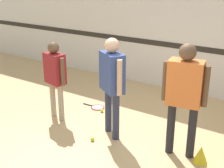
{
  "coord_description": "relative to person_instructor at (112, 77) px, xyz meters",
  "views": [
    {
      "loc": [
        2.32,
        -3.62,
        2.59
      ],
      "look_at": [
        -0.25,
        0.21,
        0.9
      ],
      "focal_mm": 50.0,
      "sensor_mm": 36.0,
      "label": 1
    }
  ],
  "objects": [
    {
      "name": "wall_back",
      "position": [
        0.25,
        2.56,
        0.58
      ],
      "size": [
        16.0,
        0.07,
        3.2
      ],
      "color": "silver",
      "rests_on": "ground_plane"
    },
    {
      "name": "person_student_right",
      "position": [
        1.16,
        0.07,
        0.03
      ],
      "size": [
        0.63,
        0.33,
        1.69
      ],
      "rotation": [
        0.0,
        0.0,
        -2.98
      ],
      "color": "#232328",
      "rests_on": "ground_plane"
    },
    {
      "name": "tennis_ball_by_spare_racket",
      "position": [
        -0.65,
        0.61,
        -0.98
      ],
      "size": [
        0.07,
        0.07,
        0.07
      ],
      "primitive_type": "sphere",
      "color": "#CCE038",
      "rests_on": "ground_plane"
    },
    {
      "name": "ground_plane",
      "position": [
        0.25,
        -0.21,
        -1.01
      ],
      "size": [
        16.0,
        16.0,
        0.0
      ],
      "primitive_type": "plane",
      "color": "tan"
    },
    {
      "name": "person_instructor",
      "position": [
        0.0,
        0.0,
        0.0
      ],
      "size": [
        0.54,
        0.46,
        1.64
      ],
      "rotation": [
        0.0,
        0.0,
        -0.56
      ],
      "color": "#2D334C",
      "rests_on": "ground_plane"
    },
    {
      "name": "person_student_left",
      "position": [
        -1.19,
        -0.04,
        -0.12
      ],
      "size": [
        0.53,
        0.31,
        1.43
      ],
      "rotation": [
        0.0,
        0.0,
        -0.23
      ],
      "color": "tan",
      "rests_on": "ground_plane"
    },
    {
      "name": "racket_spare_on_floor",
      "position": [
        -0.85,
        0.73,
        -1.0
      ],
      "size": [
        0.49,
        0.27,
        0.03
      ],
      "rotation": [
        0.0,
        0.0,
        3.15
      ],
      "color": "red",
      "rests_on": "ground_plane"
    },
    {
      "name": "tennis_ball_near_instructor",
      "position": [
        -0.15,
        -0.35,
        -0.98
      ],
      "size": [
        0.07,
        0.07,
        0.07
      ],
      "primitive_type": "sphere",
      "color": "#CCE038",
      "rests_on": "ground_plane"
    },
    {
      "name": "training_cone",
      "position": [
        1.5,
        0.03,
        -0.88
      ],
      "size": [
        0.2,
        0.2,
        0.26
      ],
      "color": "yellow",
      "rests_on": "ground_plane"
    }
  ]
}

